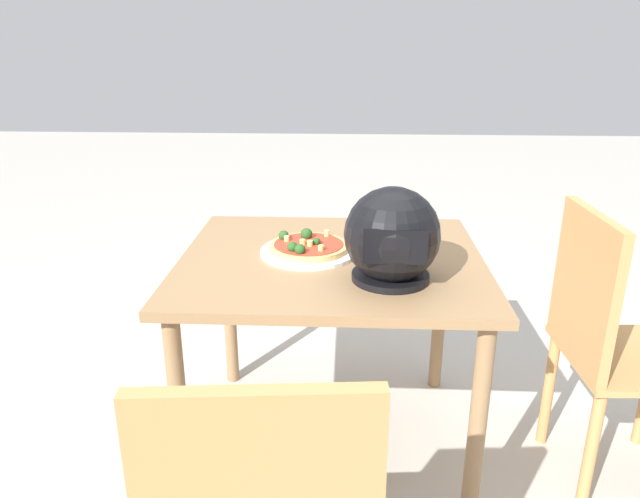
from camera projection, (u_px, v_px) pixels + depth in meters
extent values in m
plane|color=#B2ADA3|center=(330.00, 438.00, 2.12)|extent=(14.00, 14.00, 0.00)
cube|color=olive|center=(331.00, 261.00, 1.89)|extent=(0.96, 0.86, 0.03)
cylinder|color=olive|center=(440.00, 312.00, 2.34)|extent=(0.05, 0.05, 0.67)
cylinder|color=olive|center=(229.00, 307.00, 2.38)|extent=(0.05, 0.05, 0.67)
cylinder|color=olive|center=(477.00, 428.00, 1.64)|extent=(0.05, 0.05, 0.67)
cylinder|color=olive|center=(180.00, 419.00, 1.68)|extent=(0.05, 0.05, 0.67)
cylinder|color=white|center=(309.00, 251.00, 1.91)|extent=(0.31, 0.31, 0.01)
cylinder|color=tan|center=(309.00, 247.00, 1.91)|extent=(0.26, 0.26, 0.02)
cylinder|color=red|center=(309.00, 244.00, 1.90)|extent=(0.22, 0.22, 0.00)
sphere|color=#234C1E|center=(293.00, 247.00, 1.84)|extent=(0.03, 0.03, 0.03)
sphere|color=#234C1E|center=(300.00, 249.00, 1.82)|extent=(0.04, 0.04, 0.04)
sphere|color=#234C1E|center=(284.00, 236.00, 1.95)|extent=(0.03, 0.03, 0.03)
sphere|color=#234C1E|center=(317.00, 242.00, 1.90)|extent=(0.03, 0.03, 0.03)
sphere|color=#234C1E|center=(306.00, 234.00, 1.96)|extent=(0.04, 0.04, 0.04)
cylinder|color=#E0D172|center=(327.00, 233.00, 1.97)|extent=(0.02, 0.02, 0.02)
cylinder|color=#E0D172|center=(287.00, 238.00, 1.93)|extent=(0.03, 0.03, 0.02)
cylinder|color=#E0D172|center=(310.00, 243.00, 1.88)|extent=(0.02, 0.02, 0.02)
cylinder|color=#E0D172|center=(321.00, 248.00, 1.84)|extent=(0.02, 0.02, 0.02)
cylinder|color=#E0D172|center=(302.00, 242.00, 1.89)|extent=(0.02, 0.02, 0.02)
sphere|color=black|center=(392.00, 235.00, 1.66)|extent=(0.27, 0.27, 0.27)
cylinder|color=black|center=(390.00, 276.00, 1.70)|extent=(0.22, 0.22, 0.02)
cube|color=black|center=(395.00, 247.00, 1.55)|extent=(0.17, 0.02, 0.09)
cube|color=#B7844C|center=(634.00, 358.00, 1.80)|extent=(0.42, 0.42, 0.02)
cube|color=#B7844C|center=(585.00, 287.00, 1.72)|extent=(0.04, 0.38, 0.45)
cylinder|color=#B7844C|center=(549.00, 389.00, 2.04)|extent=(0.04, 0.04, 0.43)
cylinder|color=#B7844C|center=(590.00, 455.00, 1.72)|extent=(0.04, 0.04, 0.43)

